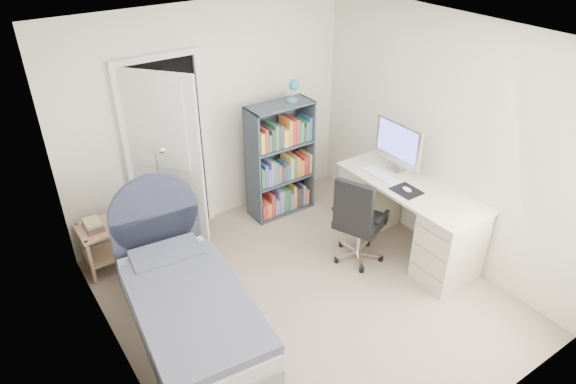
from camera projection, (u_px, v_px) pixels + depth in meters
room_shell at (307, 186)px, 4.39m from camera, size 3.50×3.70×2.60m
door at (166, 159)px, 5.30m from camera, size 0.92×0.66×2.06m
bed at (188, 306)px, 4.54m from camera, size 1.08×1.98×1.17m
nightstand at (100, 237)px, 5.19m from camera, size 0.42×0.42×0.61m
floor_lamp at (166, 214)px, 5.30m from camera, size 0.19×0.19×1.32m
bookcase at (281, 164)px, 6.05m from camera, size 0.77×0.33×1.64m
desk at (407, 214)px, 5.49m from camera, size 0.66×1.65×1.36m
office_chair at (357, 218)px, 5.21m from camera, size 0.59×0.59×1.02m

